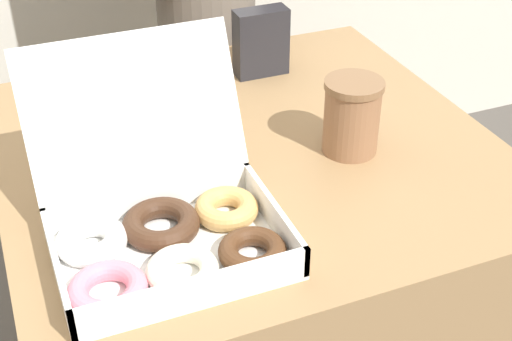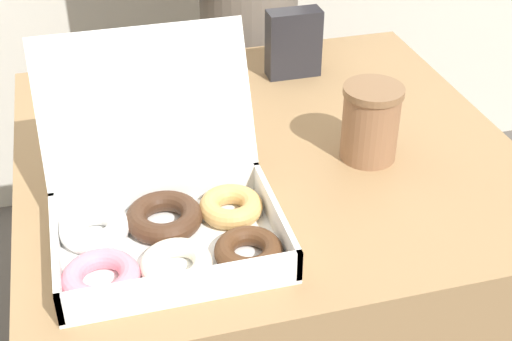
# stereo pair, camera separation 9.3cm
# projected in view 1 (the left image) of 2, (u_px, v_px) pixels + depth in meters

# --- Properties ---
(table) EXTENTS (0.83, 0.80, 0.72)m
(table) POSITION_uv_depth(u_px,v_px,m) (249.00, 299.00, 1.41)
(table) COLOR #99754C
(table) RESTS_ON ground_plane
(donut_box) EXTENTS (0.33, 0.33, 0.25)m
(donut_box) POSITION_uv_depth(u_px,v_px,m) (164.00, 226.00, 0.97)
(donut_box) COLOR white
(donut_box) RESTS_ON table
(coffee_cup) EXTENTS (0.10, 0.10, 0.13)m
(coffee_cup) POSITION_uv_depth(u_px,v_px,m) (352.00, 116.00, 1.17)
(coffee_cup) COLOR #8C6042
(coffee_cup) RESTS_ON table
(napkin_holder) EXTENTS (0.11, 0.05, 0.14)m
(napkin_holder) POSITION_uv_depth(u_px,v_px,m) (261.00, 42.00, 1.41)
(napkin_holder) COLOR #232328
(napkin_holder) RESTS_ON table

